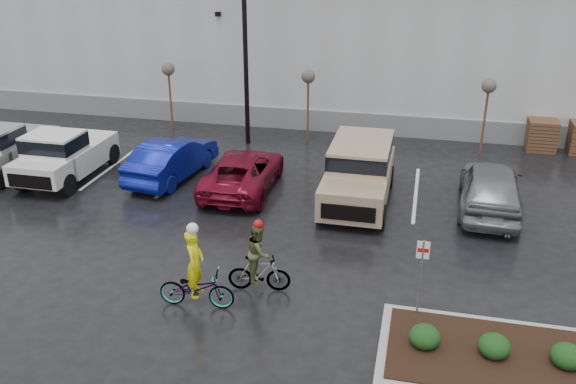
% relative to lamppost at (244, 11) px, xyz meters
% --- Properties ---
extents(ground, '(120.00, 120.00, 0.00)m').
position_rel_lamppost_xyz_m(ground, '(4.00, -12.00, -5.69)').
color(ground, black).
rests_on(ground, ground).
extents(warehouse, '(60.50, 15.50, 7.20)m').
position_rel_lamppost_xyz_m(warehouse, '(4.00, 9.99, -2.04)').
color(warehouse, silver).
rests_on(warehouse, ground).
extents(lamppost, '(0.50, 1.00, 9.22)m').
position_rel_lamppost_xyz_m(lamppost, '(0.00, 0.00, 0.00)').
color(lamppost, black).
rests_on(lamppost, ground).
extents(sapling_west, '(0.60, 0.60, 3.20)m').
position_rel_lamppost_xyz_m(sapling_west, '(-4.00, 1.00, -2.96)').
color(sapling_west, '#4E301F').
rests_on(sapling_west, ground).
extents(sapling_mid, '(0.60, 0.60, 3.20)m').
position_rel_lamppost_xyz_m(sapling_mid, '(2.50, 1.00, -2.96)').
color(sapling_mid, '#4E301F').
rests_on(sapling_mid, ground).
extents(sapling_east, '(0.60, 0.60, 3.20)m').
position_rel_lamppost_xyz_m(sapling_east, '(10.00, 1.00, -2.96)').
color(sapling_east, '#4E301F').
rests_on(sapling_east, ground).
extents(pallet_stack_a, '(1.20, 1.20, 1.35)m').
position_rel_lamppost_xyz_m(pallet_stack_a, '(12.50, 2.00, -5.01)').
color(pallet_stack_a, '#4E301F').
rests_on(pallet_stack_a, ground).
extents(curb_island, '(8.00, 3.00, 0.15)m').
position_rel_lamppost_xyz_m(curb_island, '(11.00, -13.00, -5.61)').
color(curb_island, gray).
rests_on(curb_island, ground).
extents(mulch_bed, '(7.60, 2.60, 0.04)m').
position_rel_lamppost_xyz_m(mulch_bed, '(11.00, -13.00, -5.52)').
color(mulch_bed, black).
rests_on(mulch_bed, curb_island).
extents(shrub_a, '(0.70, 0.70, 0.52)m').
position_rel_lamppost_xyz_m(shrub_a, '(8.00, -13.00, -5.27)').
color(shrub_a, black).
rests_on(shrub_a, curb_island).
extents(shrub_b, '(0.70, 0.70, 0.52)m').
position_rel_lamppost_xyz_m(shrub_b, '(9.50, -13.00, -5.27)').
color(shrub_b, black).
rests_on(shrub_b, curb_island).
extents(shrub_c, '(0.70, 0.70, 0.52)m').
position_rel_lamppost_xyz_m(shrub_c, '(11.00, -13.00, -5.27)').
color(shrub_c, black).
rests_on(shrub_c, curb_island).
extents(fire_lane_sign, '(0.30, 0.05, 2.20)m').
position_rel_lamppost_xyz_m(fire_lane_sign, '(7.80, -11.80, -4.28)').
color(fire_lane_sign, gray).
rests_on(fire_lane_sign, ground).
extents(pickup_silver, '(2.10, 5.20, 1.96)m').
position_rel_lamppost_xyz_m(pickup_silver, '(-8.26, -5.02, -4.71)').
color(pickup_silver, '#B7BAC0').
rests_on(pickup_silver, ground).
extents(pickup_white, '(2.10, 5.20, 1.96)m').
position_rel_lamppost_xyz_m(pickup_white, '(-5.56, -5.13, -4.71)').
color(pickup_white, silver).
rests_on(pickup_white, ground).
extents(car_blue, '(2.21, 4.83, 1.54)m').
position_rel_lamppost_xyz_m(car_blue, '(-1.66, -4.49, -4.92)').
color(car_blue, navy).
rests_on(car_blue, ground).
extents(car_red, '(2.40, 4.99, 1.37)m').
position_rel_lamppost_xyz_m(car_red, '(1.31, -4.99, -5.00)').
color(car_red, maroon).
rests_on(car_red, ground).
extents(suv_tan, '(2.20, 5.10, 2.06)m').
position_rel_lamppost_xyz_m(suv_tan, '(5.52, -5.20, -4.66)').
color(suv_tan, tan).
rests_on(suv_tan, ground).
extents(car_grey, '(2.21, 5.04, 1.69)m').
position_rel_lamppost_xyz_m(car_grey, '(9.93, -4.80, -4.84)').
color(car_grey, slate).
rests_on(car_grey, ground).
extents(cyclist_hivis, '(1.98, 0.82, 2.35)m').
position_rel_lamppost_xyz_m(cyclist_hivis, '(2.35, -12.44, -4.96)').
color(cyclist_hivis, '#3F3F44').
rests_on(cyclist_hivis, ground).
extents(cyclist_olive, '(1.64, 0.81, 2.07)m').
position_rel_lamppost_xyz_m(cyclist_olive, '(3.69, -11.37, -4.92)').
color(cyclist_olive, '#3F3F44').
rests_on(cyclist_olive, ground).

